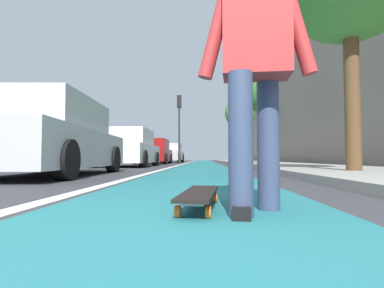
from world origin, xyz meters
name	(u,v)px	position (x,y,z in m)	size (l,w,h in m)	color
ground_plane	(201,167)	(10.00, 0.00, 0.00)	(80.00, 80.00, 0.00)	#38383D
bike_lane_paint	(203,162)	(24.00, 0.00, 0.00)	(56.00, 1.92, 0.00)	#237075
lane_stripe_white	(187,163)	(20.00, 1.11, 0.00)	(52.00, 0.16, 0.01)	silver
sidewalk_curb	(253,163)	(18.00, -3.15, 0.06)	(52.00, 3.20, 0.11)	#9E9B93
building_facade	(286,79)	(22.00, -6.34, 6.39)	(40.00, 1.20, 12.77)	gray
skateboard	(199,195)	(0.98, -0.08, 0.09)	(0.86, 0.28, 0.11)	orange
skater_person	(255,58)	(0.83, -0.42, 0.94)	(0.44, 0.72, 1.64)	#384260
parked_car_near	(49,139)	(4.68, 2.87, 0.70)	(4.47, 2.12, 1.47)	#B7B7BC
parked_car_mid	(128,149)	(10.84, 2.91, 0.70)	(4.15, 2.02, 1.47)	silver
parked_car_far	(154,152)	(16.97, 2.91, 0.70)	(4.39, 1.91, 1.46)	maroon
parked_car_end	(170,153)	(23.24, 2.68, 0.72)	(4.63, 2.11, 1.49)	#B7B7BC
traffic_light	(179,116)	(18.46, 1.51, 3.05)	(0.33, 0.28, 4.43)	#2D2D2D
street_tree_mid	(260,94)	(13.37, -2.75, 3.40)	(1.81, 1.81, 4.36)	brown
street_tree_far	(240,114)	(21.24, -2.75, 3.62)	(2.23, 2.23, 4.78)	brown
pedestrian_distant	(269,142)	(10.42, -2.55, 0.93)	(0.45, 0.71, 1.62)	brown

